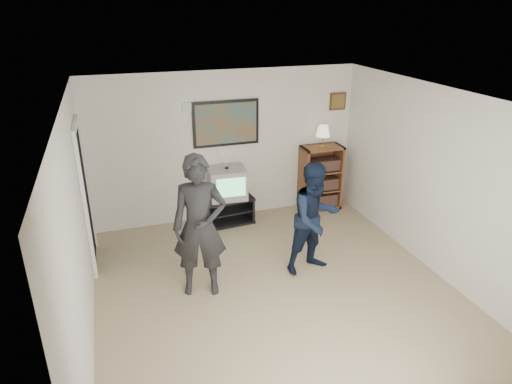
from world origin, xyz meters
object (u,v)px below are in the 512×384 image
crt_television (227,183)px  person_tall (200,227)px  media_stand (225,210)px  bookshelf (320,178)px  person_short (315,218)px

crt_television → person_tall: person_tall is taller
media_stand → person_tall: size_ratio=0.52×
media_stand → crt_television: bearing=-5.0°
crt_television → person_tall: size_ratio=0.33×
bookshelf → person_tall: (-2.55, -1.87, 0.34)m
media_stand → bookshelf: bearing=-3.4°
person_tall → media_stand: bearing=80.6°
bookshelf → person_tall: 3.18m
bookshelf → person_short: size_ratio=0.74×
media_stand → person_short: bearing=-71.2°
crt_television → media_stand: bearing=-175.7°
media_stand → bookshelf: size_ratio=0.82×
bookshelf → person_short: person_short is taller
bookshelf → person_tall: person_tall is taller
crt_television → person_short: bearing=-63.2°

